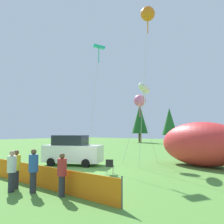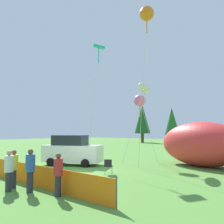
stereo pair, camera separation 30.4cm
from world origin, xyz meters
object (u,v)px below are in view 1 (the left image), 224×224
object	(u,v)px
inflatable_cat	(214,146)
spectator_in_green_shirt	(12,169)
kite_orange_flower	(148,14)
parked_car	(72,151)
folding_chair	(110,165)
kite_pink_octopus	(140,101)
kite_white_ghost	(144,88)
spectator_in_white_shirt	(62,173)
kite_teal_diamond	(99,49)
spectator_in_black_shirt	(16,168)
spectator_in_red_shirt	(33,169)

from	to	relation	value
inflatable_cat	spectator_in_green_shirt	xyz separation A→B (m)	(-4.59, -12.26, -0.54)
spectator_in_green_shirt	kite_orange_flower	size ratio (longest dim) A/B	0.16
kite_orange_flower	parked_car	bearing A→B (deg)	-172.04
folding_chair	kite_orange_flower	world-z (taller)	kite_orange_flower
parked_car	kite_pink_octopus	distance (m)	6.52
kite_white_ghost	kite_pink_octopus	bearing A→B (deg)	140.75
kite_orange_flower	kite_white_ghost	size ratio (longest dim) A/B	1.71
spectator_in_white_shirt	kite_teal_diamond	world-z (taller)	kite_teal_diamond
kite_orange_flower	kite_pink_octopus	xyz separation A→B (m)	(-2.64, 3.17, -5.13)
parked_car	kite_white_ghost	distance (m)	7.13
spectator_in_green_shirt	spectator_in_black_shirt	world-z (taller)	spectator_in_green_shirt
kite_white_ghost	kite_pink_octopus	world-z (taller)	kite_white_ghost
parked_car	kite_pink_octopus	xyz separation A→B (m)	(3.40, 4.01, 3.85)
spectator_in_green_shirt	folding_chair	bearing A→B (deg)	83.81
kite_pink_octopus	inflatable_cat	bearing A→B (deg)	11.80
folding_chair	kite_orange_flower	size ratio (longest dim) A/B	0.08
parked_car	kite_white_ghost	world-z (taller)	kite_white_ghost
folding_chair	spectator_in_red_shirt	xyz separation A→B (m)	(0.20, -5.25, 0.43)
kite_teal_diamond	kite_white_ghost	distance (m)	4.76
spectator_in_white_shirt	kite_pink_octopus	xyz separation A→B (m)	(-2.90, 10.33, 4.01)
inflatable_cat	kite_pink_octopus	distance (m)	6.41
parked_car	kite_white_ghost	xyz separation A→B (m)	(4.24, 3.33, 4.66)
spectator_in_red_shirt	kite_pink_octopus	xyz separation A→B (m)	(-1.51, 10.67, 3.95)
inflatable_cat	kite_orange_flower	size ratio (longest dim) A/B	0.86
kite_pink_octopus	spectator_in_black_shirt	bearing A→B (deg)	-88.48
spectator_in_white_shirt	kite_orange_flower	bearing A→B (deg)	92.07
kite_teal_diamond	kite_white_ghost	xyz separation A→B (m)	(3.03, 1.80, -3.20)
folding_chair	inflatable_cat	bearing A→B (deg)	-61.59
kite_orange_flower	spectator_in_green_shirt	bearing A→B (deg)	-103.73
spectator_in_red_shirt	spectator_in_white_shirt	size ratio (longest dim) A/B	1.07
parked_car	spectator_in_green_shirt	distance (m)	8.23
spectator_in_white_shirt	kite_orange_flower	size ratio (longest dim) A/B	0.16
parked_car	inflatable_cat	world-z (taller)	inflatable_cat
spectator_in_black_shirt	spectator_in_red_shirt	size ratio (longest dim) A/B	0.94
spectator_in_green_shirt	inflatable_cat	bearing A→B (deg)	69.46
kite_white_ghost	kite_pink_octopus	size ratio (longest dim) A/B	1.14
spectator_in_red_shirt	kite_orange_flower	xyz separation A→B (m)	(1.13, 7.50, 9.07)
spectator_in_green_shirt	spectator_in_black_shirt	xyz separation A→B (m)	(-0.40, 0.44, -0.01)
folding_chair	kite_white_ghost	xyz separation A→B (m)	(-0.47, 4.73, 5.19)
spectator_in_black_shirt	kite_teal_diamond	world-z (taller)	kite_teal_diamond
kite_teal_diamond	kite_pink_octopus	size ratio (longest dim) A/B	1.73
parked_car	kite_teal_diamond	size ratio (longest dim) A/B	0.49
kite_white_ghost	kite_pink_octopus	distance (m)	1.35
spectator_in_green_shirt	kite_orange_flower	bearing A→B (deg)	76.27
kite_orange_flower	kite_pink_octopus	size ratio (longest dim) A/B	1.95
parked_car	spectator_in_green_shirt	world-z (taller)	parked_car
kite_teal_diamond	parked_car	bearing A→B (deg)	-128.44
folding_chair	spectator_in_green_shirt	size ratio (longest dim) A/B	0.52
parked_car	inflatable_cat	size ratio (longest dim) A/B	0.51
inflatable_cat	spectator_in_red_shirt	distance (m)	12.37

